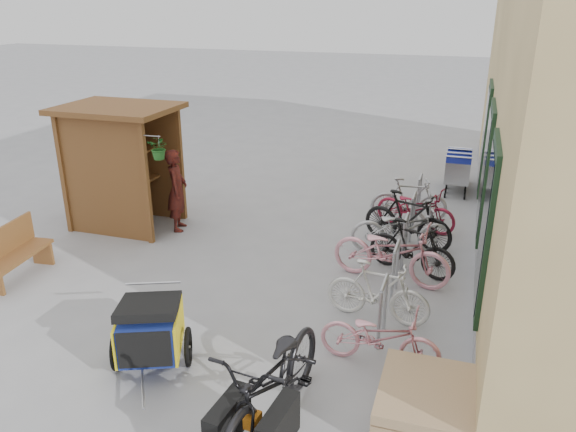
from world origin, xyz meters
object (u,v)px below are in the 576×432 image
(bike_0, at_px, (380,337))
(bike_4, at_px, (402,229))
(kiosk, at_px, (117,150))
(bike_7, at_px, (409,200))
(shopping_carts, at_px, (458,165))
(bike_2, at_px, (391,252))
(pallet_stack, at_px, (425,403))
(bench, at_px, (12,252))
(bike_3, at_px, (412,248))
(cargo_bike, at_px, (274,384))
(child_trailer, at_px, (150,329))
(bike_6, at_px, (416,208))
(bike_5, at_px, (408,220))
(person_kiosk, at_px, (177,190))
(bike_1, at_px, (378,292))

(bike_0, distance_m, bike_4, 3.39)
(kiosk, xyz_separation_m, bike_7, (5.42, 1.94, -1.09))
(shopping_carts, relative_size, bike_2, 0.83)
(shopping_carts, bearing_deg, pallet_stack, -90.00)
(pallet_stack, relative_size, bench, 0.83)
(bench, xyz_separation_m, bike_3, (6.12, 2.16, 0.01))
(cargo_bike, distance_m, bike_0, 1.72)
(bike_0, bearing_deg, kiosk, 63.98)
(pallet_stack, distance_m, bike_4, 4.30)
(child_trailer, xyz_separation_m, bike_6, (2.63, 5.50, -0.10))
(bike_2, height_order, bike_5, bike_5)
(bike_2, bearing_deg, pallet_stack, -156.33)
(bench, height_order, person_kiosk, person_kiosk)
(bench, bearing_deg, bike_0, -10.71)
(shopping_carts, distance_m, bike_6, 2.85)
(bike_3, bearing_deg, bike_6, 22.52)
(bench, height_order, bike_7, bike_7)
(kiosk, xyz_separation_m, bike_6, (5.59, 1.57, -1.13))
(cargo_bike, distance_m, bike_5, 5.28)
(kiosk, height_order, bike_0, kiosk)
(bike_3, xyz_separation_m, bike_5, (-0.20, 1.09, 0.06))
(shopping_carts, xyz_separation_m, bike_1, (-0.84, -6.36, -0.15))
(bike_6, bearing_deg, bike_2, -167.10)
(shopping_carts, distance_m, bike_1, 6.41)
(pallet_stack, bearing_deg, bike_1, 114.32)
(bike_2, height_order, bike_6, bike_2)
(bike_2, bearing_deg, bike_5, 5.23)
(pallet_stack, distance_m, bike_7, 5.88)
(pallet_stack, relative_size, child_trailer, 0.74)
(shopping_carts, bearing_deg, bike_4, -101.41)
(bike_7, bearing_deg, shopping_carts, -29.03)
(child_trailer, xyz_separation_m, bike_2, (2.48, 3.15, -0.02))
(bike_0, bearing_deg, bench, 87.65)
(bike_0, xyz_separation_m, bike_6, (-0.05, 4.62, 0.03))
(shopping_carts, distance_m, person_kiosk, 6.63)
(cargo_bike, xyz_separation_m, bike_0, (0.87, 1.48, -0.19))
(bike_5, bearing_deg, bike_1, -163.67)
(bike_7, bearing_deg, kiosk, 100.31)
(bike_3, bearing_deg, bike_0, -163.39)
(pallet_stack, distance_m, bike_2, 3.23)
(bike_1, distance_m, bike_2, 1.25)
(person_kiosk, distance_m, bike_4, 4.33)
(bike_4, height_order, bike_6, bike_4)
(child_trailer, bearing_deg, bike_4, 36.93)
(person_kiosk, relative_size, bike_1, 1.08)
(shopping_carts, bearing_deg, kiosk, -145.33)
(bench, distance_m, bike_2, 6.10)
(bike_2, height_order, bike_3, bike_2)
(bike_0, relative_size, bike_3, 0.99)
(bike_1, xyz_separation_m, bike_4, (0.03, 2.36, 0.02))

